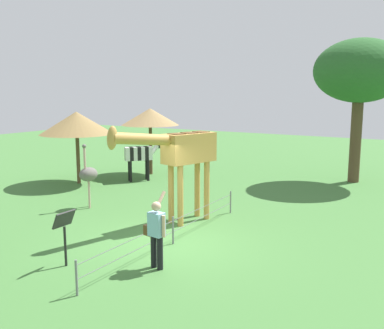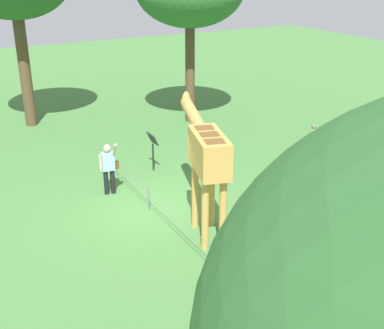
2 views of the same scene
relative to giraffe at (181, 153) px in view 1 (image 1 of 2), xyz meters
name	(u,v)px [view 1 (image 1 of 2)]	position (x,y,z in m)	size (l,w,h in m)	color
ground_plane	(168,243)	(1.74, 0.66, -2.18)	(60.00, 60.00, 0.00)	#427538
giraffe	(181,153)	(0.00, 0.00, 0.00)	(3.73, 1.55, 3.15)	#C69347
visitor	(156,230)	(3.29, 1.39, -1.27)	(0.65, 0.59, 1.73)	black
zebra	(140,155)	(-4.50, -5.05, -1.01)	(1.58, 1.39, 1.66)	black
ostrich	(88,174)	(0.13, -3.74, -1.00)	(0.70, 0.56, 2.25)	#CC9E93
shade_hut_near	(150,117)	(-6.03, -5.57, 0.61)	(2.77, 2.77, 3.21)	brown
shade_hut_far	(77,123)	(-2.66, -7.04, 0.48)	(3.18, 3.18, 3.15)	brown
tree_west	(360,72)	(-9.19, 3.33, 2.66)	(3.93, 3.93, 6.27)	brown
info_sign	(64,227)	(4.27, -0.51, -1.23)	(0.56, 0.21, 1.32)	black
wire_fence	(173,229)	(1.74, 0.82, -1.77)	(7.05, 0.05, 0.75)	slate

